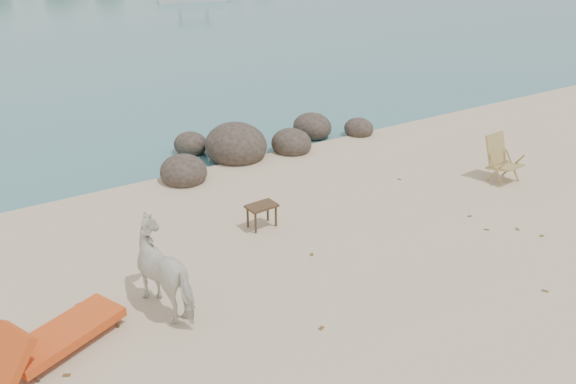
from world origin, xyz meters
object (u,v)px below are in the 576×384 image
Objects in this scene: cow at (169,270)px; deck_chair at (506,161)px; lounge_chair at (64,329)px; side_table at (262,217)px; boulders at (253,145)px.

deck_chair is (8.09, 0.40, -0.13)m from cow.
deck_chair reaches higher than lounge_chair.
lounge_chair is at bearing 179.32° from deck_chair.
side_table is 5.81m from deck_chair.
side_table is 0.29× the size of lounge_chair.
boulders is 6.57m from cow.
boulders is at bearing -143.89° from cow.
cow is at bearing -129.68° from boulders.
lounge_chair is (-1.56, -0.10, -0.35)m from cow.
cow reaches higher than lounge_chair.
boulders is at bearing 59.91° from side_table.
lounge_chair is 1.92× the size of deck_chair.
side_table is at bearing -3.07° from lounge_chair.
cow is at bearing -20.64° from lounge_chair.
lounge_chair is at bearing -138.20° from boulders.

